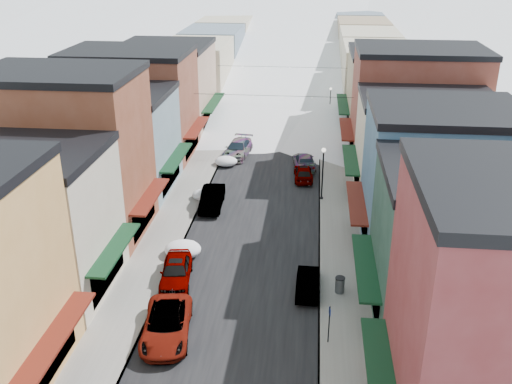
% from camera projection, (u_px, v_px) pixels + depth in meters
% --- Properties ---
extents(road, '(10.00, 160.00, 0.01)m').
position_uv_depth(road, '(283.00, 105.00, 78.91)').
color(road, black).
rests_on(road, ground).
extents(sidewalk_left, '(3.20, 160.00, 0.15)m').
position_uv_depth(sidewalk_left, '(236.00, 103.00, 79.51)').
color(sidewalk_left, gray).
rests_on(sidewalk_left, ground).
extents(sidewalk_right, '(3.20, 160.00, 0.15)m').
position_uv_depth(sidewalk_right, '(331.00, 105.00, 78.26)').
color(sidewalk_right, gray).
rests_on(sidewalk_right, ground).
extents(curb_left, '(0.10, 160.00, 0.15)m').
position_uv_depth(curb_left, '(247.00, 103.00, 79.36)').
color(curb_left, slate).
rests_on(curb_left, ground).
extents(curb_right, '(0.10, 160.00, 0.15)m').
position_uv_depth(curb_right, '(320.00, 105.00, 78.41)').
color(curb_right, slate).
rests_on(curb_right, ground).
extents(bldg_l_cream, '(11.30, 8.20, 9.50)m').
position_uv_depth(bldg_l_cream, '(24.00, 222.00, 34.95)').
color(bldg_l_cream, '#C1B39B').
rests_on(bldg_l_cream, ground).
extents(bldg_l_brick_near, '(12.30, 8.20, 12.50)m').
position_uv_depth(bldg_l_brick_near, '(66.00, 155.00, 41.69)').
color(bldg_l_brick_near, brown).
rests_on(bldg_l_brick_near, ground).
extents(bldg_l_grayblue, '(11.30, 9.20, 9.00)m').
position_uv_depth(bldg_l_grayblue, '(114.00, 141.00, 50.09)').
color(bldg_l_grayblue, gray).
rests_on(bldg_l_grayblue, ground).
extents(bldg_l_brick_far, '(13.30, 9.20, 11.00)m').
position_uv_depth(bldg_l_brick_far, '(132.00, 104.00, 58.00)').
color(bldg_l_brick_far, brown).
rests_on(bldg_l_brick_far, ground).
extents(bldg_l_tan, '(11.30, 11.20, 10.00)m').
position_uv_depth(bldg_l_tan, '(167.00, 86.00, 67.23)').
color(bldg_l_tan, tan).
rests_on(bldg_l_tan, ground).
extents(bldg_r_green, '(11.30, 9.20, 9.50)m').
position_uv_depth(bldg_r_green, '(468.00, 247.00, 31.98)').
color(bldg_r_green, '#1D3C30').
rests_on(bldg_r_green, ground).
extents(bldg_r_blue, '(11.30, 9.20, 10.50)m').
position_uv_depth(bldg_r_blue, '(439.00, 179.00, 39.99)').
color(bldg_r_blue, '#396081').
rests_on(bldg_r_blue, ground).
extents(bldg_r_cream, '(12.30, 9.20, 9.00)m').
position_uv_depth(bldg_r_cream, '(424.00, 148.00, 48.45)').
color(bldg_r_cream, beige).
rests_on(bldg_r_cream, ground).
extents(bldg_r_brick_far, '(13.30, 9.20, 11.50)m').
position_uv_depth(bldg_r_brick_far, '(415.00, 106.00, 56.12)').
color(bldg_r_brick_far, maroon).
rests_on(bldg_r_brick_far, ground).
extents(bldg_r_tan, '(11.30, 11.20, 9.50)m').
position_uv_depth(bldg_r_tan, '(392.00, 92.00, 65.73)').
color(bldg_r_tan, '#8B7C5B').
rests_on(bldg_r_tan, ground).
extents(distant_blocks, '(34.00, 55.00, 8.00)m').
position_uv_depth(distant_blocks, '(292.00, 48.00, 98.30)').
color(distant_blocks, gray).
rests_on(distant_blocks, ground).
extents(overhead_cables, '(16.40, 15.04, 0.04)m').
position_uv_depth(overhead_cables, '(278.00, 80.00, 65.04)').
color(overhead_cables, black).
rests_on(overhead_cables, ground).
extents(car_white_suv, '(3.31, 5.90, 1.56)m').
position_uv_depth(car_white_suv, '(167.00, 325.00, 31.96)').
color(car_white_suv, white).
rests_on(car_white_suv, ground).
extents(car_silver_sedan, '(2.52, 4.99, 1.63)m').
position_uv_depth(car_silver_sedan, '(176.00, 271.00, 37.20)').
color(car_silver_sedan, '#A6A9AE').
rests_on(car_silver_sedan, ground).
extents(car_dark_hatch, '(1.93, 5.00, 1.62)m').
position_uv_depth(car_dark_hatch, '(212.00, 198.00, 47.85)').
color(car_dark_hatch, black).
rests_on(car_dark_hatch, ground).
extents(car_silver_wagon, '(2.93, 5.82, 1.62)m').
position_uv_depth(car_silver_wagon, '(238.00, 149.00, 59.50)').
color(car_silver_wagon, '#AFB3B8').
rests_on(car_silver_wagon, ground).
extents(car_green_sedan, '(1.47, 4.09, 1.34)m').
position_uv_depth(car_green_sedan, '(308.00, 282.00, 36.20)').
color(car_green_sedan, black).
rests_on(car_green_sedan, ground).
extents(car_gray_suv, '(2.00, 4.36, 1.45)m').
position_uv_depth(car_gray_suv, '(303.00, 172.00, 53.51)').
color(car_gray_suv, '#9EA1A7').
rests_on(car_gray_suv, ground).
extents(car_black_sedan, '(2.62, 5.11, 1.42)m').
position_uv_depth(car_black_sedan, '(304.00, 161.00, 56.40)').
color(car_black_sedan, black).
rests_on(car_black_sedan, ground).
extents(car_lane_silver, '(2.01, 4.40, 1.46)m').
position_uv_depth(car_lane_silver, '(277.00, 104.00, 76.64)').
color(car_lane_silver, gray).
rests_on(car_lane_silver, ground).
extents(car_lane_white, '(3.23, 5.76, 1.52)m').
position_uv_depth(car_lane_white, '(297.00, 93.00, 82.15)').
color(car_lane_white, white).
rests_on(car_lane_white, ground).
extents(parking_sign, '(0.10, 0.32, 2.35)m').
position_uv_depth(parking_sign, '(329.00, 321.00, 31.03)').
color(parking_sign, black).
rests_on(parking_sign, sidewalk_right).
extents(trash_can, '(0.63, 0.63, 1.07)m').
position_uv_depth(trash_can, '(340.00, 285.00, 35.90)').
color(trash_can, '#535658').
rests_on(trash_can, sidewalk_right).
extents(streetlamp_near, '(0.39, 0.39, 4.63)m').
position_uv_depth(streetlamp_near, '(323.00, 167.00, 48.26)').
color(streetlamp_near, black).
rests_on(streetlamp_near, sidewalk_right).
extents(streetlamp_far, '(0.32, 0.32, 3.85)m').
position_uv_depth(streetlamp_far, '(330.00, 99.00, 71.67)').
color(streetlamp_far, black).
rests_on(streetlamp_far, sidewalk_right).
extents(snow_pile_near, '(2.60, 2.80, 1.10)m').
position_uv_depth(snow_pile_near, '(183.00, 249.00, 40.47)').
color(snow_pile_near, white).
rests_on(snow_pile_near, ground).
extents(snow_pile_mid, '(2.14, 2.52, 0.90)m').
position_uv_depth(snow_pile_mid, '(205.00, 195.00, 49.50)').
color(snow_pile_mid, white).
rests_on(snow_pile_mid, ground).
extents(snow_pile_far, '(2.26, 2.59, 0.96)m').
position_uv_depth(snow_pile_far, '(226.00, 161.00, 57.08)').
color(snow_pile_far, white).
rests_on(snow_pile_far, ground).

